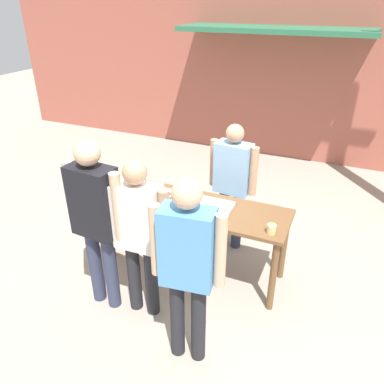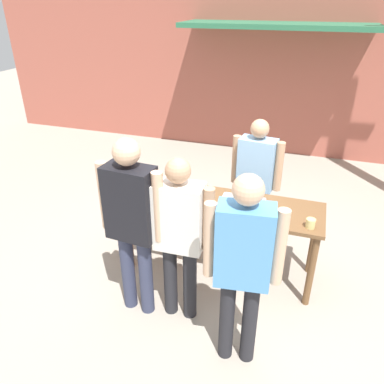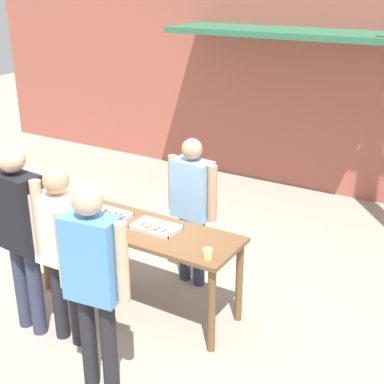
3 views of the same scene
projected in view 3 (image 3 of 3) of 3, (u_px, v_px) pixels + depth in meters
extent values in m
plane|color=#A39989|center=(139.00, 303.00, 5.50)|extent=(24.00, 24.00, 0.00)
cube|color=#A85647|center=(295.00, 40.00, 7.83)|extent=(12.00, 0.12, 4.50)
cube|color=#2D704C|center=(281.00, 32.00, 7.33)|extent=(3.20, 1.00, 0.08)
cube|color=brown|center=(136.00, 227.00, 5.17)|extent=(2.13, 0.67, 0.04)
cylinder|color=brown|center=(45.00, 253.00, 5.60)|extent=(0.07, 0.07, 0.84)
cylinder|color=brown|center=(212.00, 310.00, 4.65)|extent=(0.07, 0.07, 0.84)
cylinder|color=brown|center=(80.00, 234.00, 6.03)|extent=(0.07, 0.07, 0.84)
cylinder|color=brown|center=(239.00, 282.00, 5.08)|extent=(0.07, 0.07, 0.84)
cube|color=silver|center=(110.00, 216.00, 5.35)|extent=(0.41, 0.26, 0.01)
cube|color=silver|center=(101.00, 219.00, 5.24)|extent=(0.41, 0.01, 0.03)
cube|color=silver|center=(118.00, 210.00, 5.44)|extent=(0.41, 0.01, 0.03)
cube|color=silver|center=(94.00, 210.00, 5.44)|extent=(0.01, 0.26, 0.03)
cube|color=silver|center=(126.00, 219.00, 5.24)|extent=(0.01, 0.26, 0.03)
cylinder|color=brown|center=(97.00, 212.00, 5.41)|extent=(0.03, 0.13, 0.03)
cylinder|color=brown|center=(103.00, 213.00, 5.39)|extent=(0.04, 0.14, 0.03)
cylinder|color=brown|center=(107.00, 214.00, 5.35)|extent=(0.03, 0.12, 0.03)
cylinder|color=brown|center=(113.00, 215.00, 5.33)|extent=(0.04, 0.12, 0.02)
cylinder|color=brown|center=(117.00, 217.00, 5.30)|extent=(0.04, 0.15, 0.03)
cylinder|color=brown|center=(122.00, 218.00, 5.26)|extent=(0.03, 0.13, 0.02)
cube|color=silver|center=(156.00, 229.00, 5.08)|extent=(0.46, 0.27, 0.01)
cube|color=silver|center=(148.00, 232.00, 4.97)|extent=(0.46, 0.01, 0.03)
cube|color=silver|center=(164.00, 222.00, 5.18)|extent=(0.46, 0.01, 0.03)
cube|color=silver|center=(137.00, 222.00, 5.18)|extent=(0.01, 0.27, 0.03)
cube|color=silver|center=(176.00, 232.00, 4.97)|extent=(0.01, 0.27, 0.03)
ellipsoid|color=#D6B77F|center=(142.00, 223.00, 5.16)|extent=(0.05, 0.10, 0.04)
ellipsoid|color=#D6B77F|center=(149.00, 225.00, 5.11)|extent=(0.07, 0.10, 0.05)
ellipsoid|color=#D6B77F|center=(156.00, 226.00, 5.07)|extent=(0.08, 0.13, 0.05)
ellipsoid|color=#D6B77F|center=(164.00, 229.00, 5.04)|extent=(0.06, 0.11, 0.03)
ellipsoid|color=#D6B77F|center=(171.00, 231.00, 5.00)|extent=(0.06, 0.11, 0.04)
cylinder|color=gold|center=(49.00, 210.00, 5.42)|extent=(0.07, 0.07, 0.08)
cylinder|color=#B2B2B7|center=(48.00, 206.00, 5.40)|extent=(0.07, 0.07, 0.01)
cylinder|color=#B22319|center=(57.00, 211.00, 5.38)|extent=(0.07, 0.07, 0.08)
cylinder|color=#B2B2B7|center=(57.00, 207.00, 5.37)|extent=(0.07, 0.07, 0.01)
cylinder|color=#DBC67A|center=(208.00, 254.00, 4.54)|extent=(0.09, 0.09, 0.09)
cylinder|color=#333851|center=(185.00, 247.00, 5.80)|extent=(0.13, 0.13, 0.78)
cylinder|color=#333851|center=(199.00, 252.00, 5.69)|extent=(0.13, 0.13, 0.78)
cube|color=#84B2DB|center=(192.00, 189.00, 5.48)|extent=(0.44, 0.28, 0.62)
sphere|color=tan|center=(192.00, 149.00, 5.32)|extent=(0.21, 0.21, 0.21)
cylinder|color=tan|center=(173.00, 182.00, 5.62)|extent=(0.09, 0.09, 0.59)
cylinder|color=tan|center=(212.00, 193.00, 5.33)|extent=(0.09, 0.09, 0.59)
cylinder|color=#333851|center=(36.00, 292.00, 4.89)|extent=(0.13, 0.13, 0.87)
cylinder|color=#333851|center=(22.00, 285.00, 5.00)|extent=(0.13, 0.13, 0.87)
cube|color=black|center=(18.00, 211.00, 4.65)|extent=(0.46, 0.28, 0.69)
sphere|color=#DBAD89|center=(11.00, 159.00, 4.47)|extent=(0.24, 0.24, 0.24)
cylinder|color=#DBAD89|center=(39.00, 217.00, 4.50)|extent=(0.10, 0.10, 0.66)
cylinder|color=#232328|center=(109.00, 346.00, 4.20)|extent=(0.13, 0.13, 0.85)
cylinder|color=#232328|center=(89.00, 340.00, 4.27)|extent=(0.13, 0.13, 0.85)
cube|color=#5193D1|center=(92.00, 258.00, 3.94)|extent=(0.45, 0.29, 0.67)
sphere|color=#DBAD89|center=(87.00, 200.00, 3.77)|extent=(0.23, 0.23, 0.23)
cylinder|color=#DBAD89|center=(122.00, 263.00, 3.84)|extent=(0.09, 0.09, 0.64)
cylinder|color=#DBAD89|center=(63.00, 250.00, 4.03)|extent=(0.09, 0.09, 0.64)
cylinder|color=#232328|center=(76.00, 305.00, 4.76)|extent=(0.13, 0.13, 0.80)
cylinder|color=#232328|center=(60.00, 299.00, 4.85)|extent=(0.13, 0.13, 0.80)
cube|color=silver|center=(61.00, 230.00, 4.53)|extent=(0.44, 0.26, 0.64)
sphere|color=tan|center=(56.00, 181.00, 4.36)|extent=(0.22, 0.22, 0.22)
cylinder|color=tan|center=(85.00, 235.00, 4.41)|extent=(0.10, 0.10, 0.61)
cylinder|color=tan|center=(37.00, 222.00, 4.65)|extent=(0.10, 0.10, 0.61)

